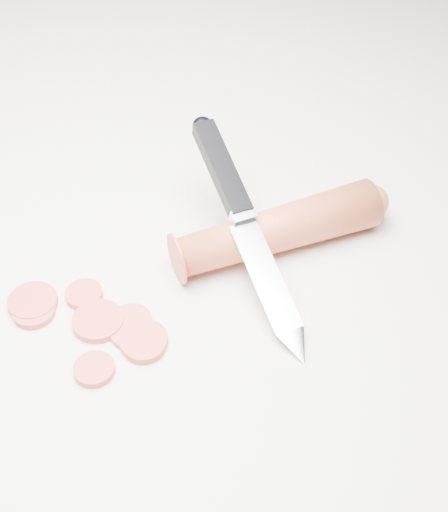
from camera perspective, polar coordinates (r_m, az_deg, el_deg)
The scene contains 12 objects.
ground at distance 0.60m, azimuth -6.75°, elevation -2.05°, with size 2.40×2.40×0.00m, color silver.
carrot at distance 0.61m, azimuth 4.31°, elevation 2.13°, with size 0.04×0.04×0.18m, color #C64A26.
carrot_slice_0 at distance 0.60m, azimuth -15.05°, elevation -3.57°, with size 0.04×0.04×0.01m, color red.
carrot_slice_1 at distance 0.59m, azimuth -14.97°, elevation -4.31°, with size 0.03×0.03×0.01m, color red.
carrot_slice_2 at distance 0.60m, azimuth -11.14°, elevation -3.04°, with size 0.03×0.03×0.01m, color red.
carrot_slice_3 at distance 0.56m, azimuth -6.41°, elevation -7.08°, with size 0.03×0.03×0.01m, color red.
carrot_slice_4 at distance 0.55m, azimuth -10.35°, elevation -8.90°, with size 0.03×0.03×0.01m, color red.
carrot_slice_5 at distance 0.58m, azimuth -10.04°, elevation -5.15°, with size 0.04×0.04×0.01m, color red.
carrot_slice_6 at distance 0.56m, azimuth -6.47°, elevation -6.72°, with size 0.04×0.04×0.01m, color red.
carrot_slice_7 at distance 0.57m, azimuth -7.42°, elevation -5.15°, with size 0.03×0.03×0.01m, color red.
carrot_slice_8 at distance 0.57m, azimuth -7.56°, elevation -6.12°, with size 0.03×0.03×0.01m, color red.
kitchen_knife at distance 0.58m, azimuth 2.05°, elevation 2.21°, with size 0.21×0.14×0.09m, color silver, non-canonical shape.
Camera 1 is at (0.30, -0.28, 0.44)m, focal length 50.00 mm.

